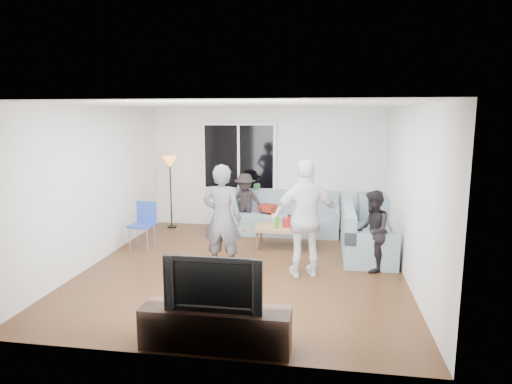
% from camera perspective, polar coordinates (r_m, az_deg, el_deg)
% --- Properties ---
extents(floor, '(5.00, 5.50, 0.04)m').
position_cam_1_polar(floor, '(7.35, -1.51, -9.80)').
color(floor, '#56351C').
rests_on(floor, ground).
extents(ceiling, '(5.00, 5.50, 0.04)m').
position_cam_1_polar(ceiling, '(6.92, -1.61, 11.24)').
color(ceiling, white).
rests_on(ceiling, ground).
extents(wall_back, '(5.00, 0.04, 2.60)m').
position_cam_1_polar(wall_back, '(9.73, 1.39, 3.06)').
color(wall_back, silver).
rests_on(wall_back, ground).
extents(wall_front, '(5.00, 0.04, 2.60)m').
position_cam_1_polar(wall_front, '(4.38, -8.15, -5.52)').
color(wall_front, silver).
rests_on(wall_front, ground).
extents(wall_left, '(0.04, 5.50, 2.60)m').
position_cam_1_polar(wall_left, '(7.87, -19.92, 0.84)').
color(wall_left, silver).
rests_on(wall_left, ground).
extents(wall_right, '(0.04, 5.50, 2.60)m').
position_cam_1_polar(wall_right, '(7.02, 19.12, -0.15)').
color(wall_right, silver).
rests_on(wall_right, ground).
extents(window_frame, '(1.62, 0.06, 1.47)m').
position_cam_1_polar(window_frame, '(9.72, -2.19, 4.53)').
color(window_frame, white).
rests_on(window_frame, wall_back).
extents(window_glass, '(1.50, 0.02, 1.35)m').
position_cam_1_polar(window_glass, '(9.68, -2.23, 4.51)').
color(window_glass, black).
rests_on(window_glass, window_frame).
extents(window_mullion, '(0.05, 0.03, 1.35)m').
position_cam_1_polar(window_mullion, '(9.67, -2.24, 4.50)').
color(window_mullion, white).
rests_on(window_mullion, window_frame).
extents(radiator, '(1.30, 0.12, 0.62)m').
position_cam_1_polar(radiator, '(9.87, -2.18, -2.68)').
color(radiator, silver).
rests_on(radiator, floor).
extents(potted_plant, '(0.23, 0.19, 0.39)m').
position_cam_1_polar(potted_plant, '(9.68, -0.04, 0.11)').
color(potted_plant, '#2C6E2E').
rests_on(potted_plant, radiator).
extents(vase, '(0.21, 0.21, 0.19)m').
position_cam_1_polar(vase, '(9.77, -2.52, -0.38)').
color(vase, white).
rests_on(vase, radiator).
extents(sofa_back_section, '(2.30, 0.85, 0.85)m').
position_cam_1_polar(sofa_back_section, '(9.34, 3.42, -2.69)').
color(sofa_back_section, gray).
rests_on(sofa_back_section, floor).
extents(sofa_right_section, '(2.00, 0.85, 0.85)m').
position_cam_1_polar(sofa_right_section, '(8.23, 13.96, -4.71)').
color(sofa_right_section, gray).
rests_on(sofa_right_section, floor).
extents(sofa_corner, '(0.85, 0.85, 0.85)m').
position_cam_1_polar(sofa_corner, '(9.37, 15.46, -3.00)').
color(sofa_corner, gray).
rests_on(sofa_corner, floor).
extents(cushion_yellow, '(0.49, 0.46, 0.14)m').
position_cam_1_polar(cushion_yellow, '(9.50, -4.11, -1.96)').
color(cushion_yellow, gold).
rests_on(cushion_yellow, sofa_back_section).
extents(cushion_red, '(0.46, 0.44, 0.13)m').
position_cam_1_polar(cushion_red, '(9.41, 1.58, -2.05)').
color(cushion_red, maroon).
rests_on(cushion_red, sofa_back_section).
extents(coffee_table, '(1.11, 0.61, 0.40)m').
position_cam_1_polar(coffee_table, '(8.38, 3.79, -5.76)').
color(coffee_table, '#A57750').
rests_on(coffee_table, floor).
extents(pitcher, '(0.17, 0.17, 0.17)m').
position_cam_1_polar(pitcher, '(8.31, 3.97, -3.86)').
color(pitcher, maroon).
rests_on(pitcher, coffee_table).
extents(side_chair, '(0.46, 0.46, 0.86)m').
position_cam_1_polar(side_chair, '(8.49, -14.37, -4.24)').
color(side_chair, '#2541A2').
rests_on(side_chair, floor).
extents(floor_lamp, '(0.32, 0.32, 1.56)m').
position_cam_1_polar(floor_lamp, '(9.87, -10.83, -0.07)').
color(floor_lamp, orange).
rests_on(floor_lamp, floor).
extents(player_left, '(0.65, 0.46, 1.71)m').
position_cam_1_polar(player_left, '(7.00, -4.33, -3.38)').
color(player_left, '#46454A').
rests_on(player_left, floor).
extents(player_right, '(1.14, 0.71, 1.80)m').
position_cam_1_polar(player_right, '(6.79, 6.43, -3.41)').
color(player_right, silver).
rests_on(player_right, floor).
extents(spectator_right, '(0.52, 0.65, 1.29)m').
position_cam_1_polar(spectator_right, '(7.28, 14.66, -4.84)').
color(spectator_right, black).
rests_on(spectator_right, floor).
extents(spectator_back, '(0.83, 0.51, 1.24)m').
position_cam_1_polar(spectator_back, '(9.44, -1.41, -1.35)').
color(spectator_back, black).
rests_on(spectator_back, floor).
extents(tv_console, '(1.60, 0.40, 0.44)m').
position_cam_1_polar(tv_console, '(4.98, -5.16, -16.86)').
color(tv_console, '#332319').
rests_on(tv_console, floor).
extents(television, '(1.03, 0.14, 0.60)m').
position_cam_1_polar(television, '(4.77, -5.26, -11.30)').
color(television, black).
rests_on(television, tv_console).
extents(bottle_b, '(0.08, 0.08, 0.23)m').
position_cam_1_polar(bottle_b, '(8.18, 2.66, -3.86)').
color(bottle_b, '#298E19').
rests_on(bottle_b, coffee_table).
extents(bottle_d, '(0.07, 0.07, 0.28)m').
position_cam_1_polar(bottle_d, '(8.23, 5.40, -3.61)').
color(bottle_d, '#FF5B16').
rests_on(bottle_d, coffee_table).
extents(bottle_e, '(0.07, 0.07, 0.23)m').
position_cam_1_polar(bottle_e, '(8.41, 6.01, -3.51)').
color(bottle_e, black).
rests_on(bottle_e, coffee_table).
extents(bottle_a, '(0.07, 0.07, 0.21)m').
position_cam_1_polar(bottle_a, '(8.47, 2.19, -3.46)').
color(bottle_a, orange).
rests_on(bottle_a, coffee_table).
extents(bottle_c, '(0.07, 0.07, 0.21)m').
position_cam_1_polar(bottle_c, '(8.42, 4.26, -3.56)').
color(bottle_c, black).
rests_on(bottle_c, coffee_table).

